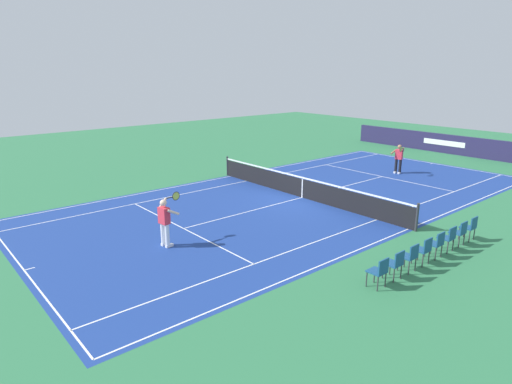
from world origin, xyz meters
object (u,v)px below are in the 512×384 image
(spectator_chair_4, at_px, (424,249))
(spectator_chair_5, at_px, (410,256))
(spectator_chair_7, at_px, (379,270))
(spectator_chair_1, at_px, (460,231))
(spectator_chair_6, at_px, (395,263))
(tennis_player_far, at_px, (399,157))
(spectator_chair_2, at_px, (449,237))
(tennis_net, at_px, (302,187))
(tennis_player_near, at_px, (165,220))
(spectator_chair_0, at_px, (470,226))
(spectator_chair_3, at_px, (437,243))
(tennis_ball, at_px, (289,183))

(spectator_chair_4, xyz_separation_m, spectator_chair_5, (0.77, 0.00, 0.00))
(spectator_chair_7, bearing_deg, spectator_chair_1, 180.00)
(spectator_chair_5, xyz_separation_m, spectator_chair_6, (0.77, 0.00, 0.00))
(tennis_player_far, bearing_deg, spectator_chair_7, 30.49)
(tennis_player_far, height_order, spectator_chair_1, tennis_player_far)
(tennis_player_far, relative_size, spectator_chair_2, 1.93)
(tennis_net, height_order, spectator_chair_7, tennis_net)
(tennis_player_near, distance_m, tennis_player_far, 15.51)
(spectator_chair_5, bearing_deg, spectator_chair_0, 180.00)
(spectator_chair_5, bearing_deg, spectator_chair_6, 0.00)
(spectator_chair_1, xyz_separation_m, spectator_chair_5, (3.06, 0.00, 0.00))
(spectator_chair_0, xyz_separation_m, spectator_chair_7, (5.36, 0.00, 0.00))
(tennis_player_near, bearing_deg, spectator_chair_5, 125.09)
(tennis_player_far, xyz_separation_m, spectator_chair_3, (9.46, 7.37, -0.41))
(tennis_player_near, height_order, tennis_ball, tennis_player_near)
(spectator_chair_0, bearing_deg, spectator_chair_4, 0.00)
(spectator_chair_0, relative_size, spectator_chair_7, 1.00)
(tennis_player_far, relative_size, spectator_chair_7, 1.93)
(tennis_player_far, xyz_separation_m, tennis_ball, (6.46, -2.30, -0.90))
(tennis_player_near, xyz_separation_m, tennis_player_far, (-15.47, -0.99, 0.00))
(spectator_chair_2, xyz_separation_m, spectator_chair_5, (2.30, 0.00, 0.00))
(tennis_player_near, xyz_separation_m, spectator_chair_3, (-6.02, 6.38, -0.41))
(spectator_chair_2, distance_m, spectator_chair_5, 2.30)
(spectator_chair_1, height_order, spectator_chair_2, same)
(tennis_ball, relative_size, spectator_chair_2, 0.08)
(spectator_chair_1, distance_m, spectator_chair_7, 4.59)
(tennis_ball, xyz_separation_m, spectator_chair_1, (1.47, 9.67, 0.49))
(spectator_chair_0, distance_m, spectator_chair_2, 1.53)
(spectator_chair_1, bearing_deg, tennis_net, -91.40)
(tennis_net, height_order, spectator_chair_4, tennis_net)
(tennis_player_far, bearing_deg, spectator_chair_3, 37.94)
(spectator_chair_4, bearing_deg, tennis_net, -108.35)
(tennis_net, xyz_separation_m, spectator_chair_4, (2.48, 7.47, 0.03))
(spectator_chair_3, height_order, spectator_chair_5, same)
(spectator_chair_0, distance_m, spectator_chair_7, 5.36)
(spectator_chair_3, relative_size, spectator_chair_4, 1.00)
(tennis_ball, bearing_deg, spectator_chair_4, 68.71)
(spectator_chair_2, bearing_deg, spectator_chair_4, 0.00)
(tennis_ball, bearing_deg, spectator_chair_7, 57.90)
(spectator_chair_4, bearing_deg, tennis_ball, -111.29)
(tennis_ball, relative_size, spectator_chair_5, 0.08)
(tennis_net, relative_size, tennis_ball, 177.27)
(spectator_chair_7, bearing_deg, spectator_chair_0, 180.00)
(tennis_net, relative_size, spectator_chair_6, 13.30)
(tennis_player_near, height_order, spectator_chair_7, tennis_player_near)
(spectator_chair_3, bearing_deg, spectator_chair_4, 0.00)
(spectator_chair_2, height_order, spectator_chair_6, same)
(tennis_player_near, distance_m, spectator_chair_6, 7.40)
(tennis_net, distance_m, spectator_chair_0, 7.50)
(spectator_chair_5, relative_size, spectator_chair_7, 1.00)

